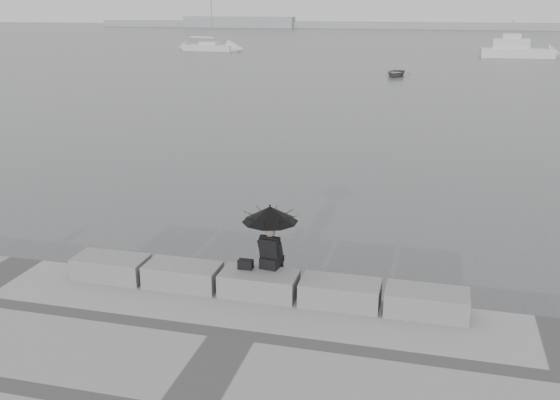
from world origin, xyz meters
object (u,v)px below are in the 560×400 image
(motor_cruiser, at_px, (517,50))
(sailboat_left, at_px, (210,47))
(dinghy, at_px, (396,73))
(seated_person, at_px, (270,222))

(motor_cruiser, bearing_deg, sailboat_left, 175.60)
(dinghy, bearing_deg, seated_person, -81.05)
(motor_cruiser, distance_m, dinghy, 26.98)
(motor_cruiser, relative_size, dinghy, 2.50)
(motor_cruiser, bearing_deg, seated_person, -101.98)
(seated_person, height_order, dinghy, seated_person)
(dinghy, bearing_deg, motor_cruiser, 70.13)
(seated_person, xyz_separation_m, sailboat_left, (-28.12, 71.32, -1.47))
(sailboat_left, height_order, motor_cruiser, sailboat_left)
(seated_person, relative_size, motor_cruiser, 0.16)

